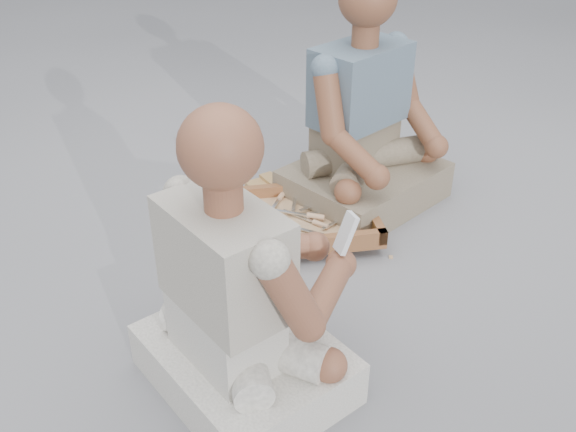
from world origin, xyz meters
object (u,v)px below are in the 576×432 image
object	(u,v)px
companion	(365,131)
tool_tray	(303,219)
carved_panel	(325,187)
craftsman	(241,303)

from	to	relation	value
companion	tool_tray	bearing A→B (deg)	2.78
carved_panel	companion	distance (m)	0.35
tool_tray	companion	distance (m)	0.46
craftsman	companion	size ratio (longest dim) A/B	0.91
carved_panel	craftsman	size ratio (longest dim) A/B	0.68
tool_tray	craftsman	world-z (taller)	craftsman
carved_panel	tool_tray	world-z (taller)	tool_tray
tool_tray	companion	world-z (taller)	companion
tool_tray	craftsman	bearing A→B (deg)	-119.75
carved_panel	companion	size ratio (longest dim) A/B	0.62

